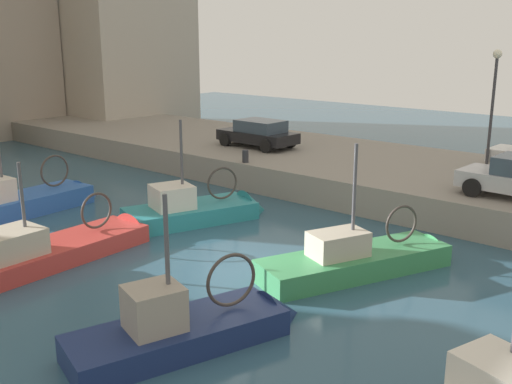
# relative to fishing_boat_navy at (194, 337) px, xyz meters

# --- Properties ---
(water_surface) EXTENTS (80.00, 80.00, 0.00)m
(water_surface) POSITION_rel_fishing_boat_navy_xyz_m (3.58, 2.18, -0.13)
(water_surface) COLOR #2D5166
(water_surface) RESTS_ON ground
(quay_wall) EXTENTS (9.00, 56.00, 1.20)m
(quay_wall) POSITION_rel_fishing_boat_navy_xyz_m (15.08, 2.18, 0.47)
(quay_wall) COLOR gray
(quay_wall) RESTS_ON ground
(fishing_boat_navy) EXTENTS (5.78, 3.13, 4.21)m
(fishing_boat_navy) POSITION_rel_fishing_boat_navy_xyz_m (0.00, 0.00, 0.00)
(fishing_boat_navy) COLOR navy
(fishing_boat_navy) RESTS_ON ground
(fishing_boat_red) EXTENTS (6.94, 2.10, 3.98)m
(fishing_boat_red) POSITION_rel_fishing_boat_navy_xyz_m (0.95, 6.77, -0.00)
(fishing_boat_red) COLOR #BC3833
(fishing_boat_red) RESTS_ON ground
(fishing_boat_green) EXTENTS (6.62, 3.95, 4.48)m
(fishing_boat_green) POSITION_rel_fishing_boat_navy_xyz_m (6.07, -0.71, -0.02)
(fishing_boat_green) COLOR #388951
(fishing_boat_green) RESTS_ON ground
(fishing_boat_blue) EXTENTS (6.02, 2.07, 4.50)m
(fishing_boat_blue) POSITION_rel_fishing_boat_navy_xyz_m (3.02, 12.17, -0.01)
(fishing_boat_blue) COLOR #2D60B7
(fishing_boat_blue) RESTS_ON ground
(fishing_boat_teal) EXTENTS (5.74, 3.57, 4.61)m
(fishing_boat_teal) POSITION_rel_fishing_boat_navy_xyz_m (6.46, 6.42, 0.00)
(fishing_boat_teal) COLOR teal
(fishing_boat_teal) RESTS_ON ground
(parked_car_black) EXTENTS (2.12, 4.04, 1.35)m
(parked_car_black) POSITION_rel_fishing_boat_navy_xyz_m (14.14, 10.17, 1.76)
(parked_car_black) COLOR black
(parked_car_black) RESTS_ON quay_wall
(mooring_bollard_north) EXTENTS (0.28, 0.28, 0.55)m
(mooring_bollard_north) POSITION_rel_fishing_boat_navy_xyz_m (10.93, 8.18, 1.35)
(mooring_bollard_north) COLOR #2D2D33
(mooring_bollard_north) RESTS_ON quay_wall
(quay_streetlamp) EXTENTS (0.36, 0.36, 4.83)m
(quay_streetlamp) POSITION_rel_fishing_boat_navy_xyz_m (16.58, -0.23, 4.33)
(quay_streetlamp) COLOR #38383D
(quay_streetlamp) RESTS_ON quay_wall
(waterfront_building_central) EXTENTS (8.83, 8.70, 17.68)m
(waterfront_building_central) POSITION_rel_fishing_boat_navy_xyz_m (18.94, 27.77, 8.73)
(waterfront_building_central) COLOR #B2A899
(waterfront_building_central) RESTS_ON ground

